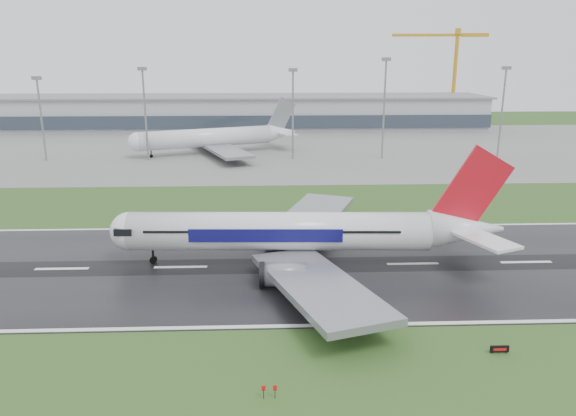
{
  "coord_description": "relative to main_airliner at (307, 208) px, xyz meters",
  "views": [
    {
      "loc": [
        14.92,
        -87.99,
        35.02
      ],
      "look_at": [
        18.81,
        12.0,
        7.0
      ],
      "focal_mm": 34.23,
      "sensor_mm": 36.0,
      "label": 1
    }
  ],
  "objects": [
    {
      "name": "ground",
      "position": [
        -21.6,
        -0.96,
        -9.99
      ],
      "size": [
        520.0,
        520.0,
        0.0
      ],
      "primitive_type": "plane",
      "color": "#274A1B",
      "rests_on": "ground"
    },
    {
      "name": "runway",
      "position": [
        -21.6,
        -0.96,
        -9.94
      ],
      "size": [
        400.0,
        45.0,
        0.1
      ],
      "primitive_type": "cube",
      "color": "black",
      "rests_on": "ground"
    },
    {
      "name": "apron",
      "position": [
        -21.6,
        124.04,
        -9.95
      ],
      "size": [
        400.0,
        130.0,
        0.08
      ],
      "primitive_type": "cube",
      "color": "slate",
      "rests_on": "ground"
    },
    {
      "name": "terminal",
      "position": [
        -21.6,
        184.04,
        -2.49
      ],
      "size": [
        240.0,
        36.0,
        15.0
      ],
      "primitive_type": "cube",
      "color": "#91959C",
      "rests_on": "ground"
    },
    {
      "name": "main_airliner",
      "position": [
        0.0,
        0.0,
        0.0
      ],
      "size": [
        69.53,
        66.47,
        19.78
      ],
      "primitive_type": null,
      "rotation": [
        0.0,
        0.0,
        -0.04
      ],
      "color": "silver",
      "rests_on": "runway"
    },
    {
      "name": "parked_airliner",
      "position": [
        -26.23,
        111.61,
        -0.52
      ],
      "size": [
        81.29,
        78.76,
        18.78
      ],
      "primitive_type": null,
      "rotation": [
        0.0,
        0.0,
        0.37
      ],
      "color": "silver",
      "rests_on": "apron"
    },
    {
      "name": "tower_crane",
      "position": [
        90.83,
        199.04,
        13.79
      ],
      "size": [
        48.49,
        7.41,
        47.56
      ],
      "primitive_type": null,
      "rotation": [
        0.0,
        0.0,
        -0.1
      ],
      "color": "#BF8718",
      "rests_on": "ground"
    },
    {
      "name": "runway_sign",
      "position": [
        21.31,
        -30.54,
        -9.47
      ],
      "size": [
        2.3,
        0.79,
        1.04
      ],
      "primitive_type": null,
      "rotation": [
        0.0,
        0.0,
        0.24
      ],
      "color": "black",
      "rests_on": "ground"
    },
    {
      "name": "floodmast_1",
      "position": [
        -82.1,
        99.04,
        3.53
      ],
      "size": [
        0.64,
        0.64,
        27.03
      ],
      "primitive_type": "cylinder",
      "color": "gray",
      "rests_on": "ground"
    },
    {
      "name": "floodmast_2",
      "position": [
        -47.49,
        99.04,
        4.99
      ],
      "size": [
        0.64,
        0.64,
        29.96
      ],
      "primitive_type": "cylinder",
      "color": "gray",
      "rests_on": "ground"
    },
    {
      "name": "floodmast_3",
      "position": [
        2.3,
        99.04,
        4.77
      ],
      "size": [
        0.64,
        0.64,
        29.53
      ],
      "primitive_type": "cylinder",
      "color": "gray",
      "rests_on": "ground"
    },
    {
      "name": "floodmast_4",
      "position": [
        33.5,
        99.04,
        6.49
      ],
      "size": [
        0.64,
        0.64,
        32.97
      ],
      "primitive_type": "cylinder",
      "color": "gray",
      "rests_on": "ground"
    },
    {
      "name": "floodmast_5",
      "position": [
        74.54,
        99.04,
        5.06
      ],
      "size": [
        0.64,
        0.64,
        30.1
      ],
      "primitive_type": "cylinder",
      "color": "gray",
      "rests_on": "ground"
    }
  ]
}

